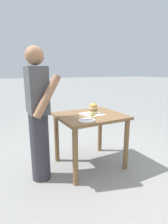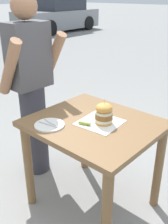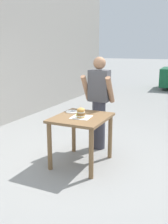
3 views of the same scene
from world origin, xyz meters
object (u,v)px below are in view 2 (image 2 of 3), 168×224
Objects in this scene: pickle_spear at (85,123)px; side_plate_with_forks at (49,125)px; sandwich at (104,113)px; diner_across_table at (31,88)px; parked_car_far_end at (58,15)px; patio_table at (94,139)px.

pickle_spear is 0.41× the size of side_plate_with_forks.
sandwich is 0.81m from diner_across_table.
diner_across_table is 0.40× the size of parked_car_far_end.
diner_across_table reaches higher than patio_table.
patio_table is 11.42m from parked_car_far_end.
diner_across_table reaches higher than side_plate_with_forks.
patio_table is 0.55× the size of diner_across_table.
sandwich is 0.11× the size of diner_across_table.
patio_table is at bearing -8.59° from pickle_spear.
parked_car_far_end is at bearing 45.83° from diner_across_table.
side_plate_with_forks is (-0.18, 0.19, -0.01)m from pickle_spear.
parked_car_far_end is at bearing 46.78° from side_plate_with_forks.
pickle_spear is 0.74m from diner_across_table.
patio_table is 0.19m from pickle_spear.
pickle_spear is 0.26m from side_plate_with_forks.
side_plate_with_forks is 0.05× the size of parked_car_far_end.
sandwich reaches higher than side_plate_with_forks.
side_plate_with_forks reaches higher than patio_table.
patio_table is 10.28× the size of pickle_spear.
patio_table is 0.78m from diner_across_table.
patio_table is 4.84× the size of sandwich.
sandwich reaches higher than patio_table.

